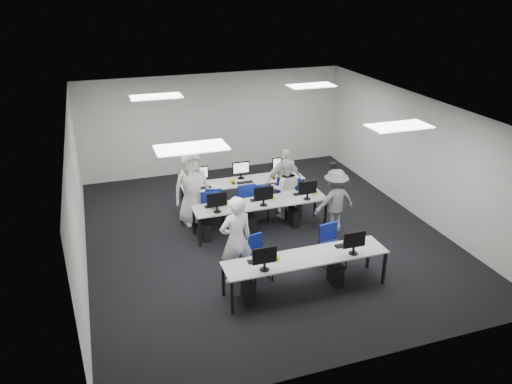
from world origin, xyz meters
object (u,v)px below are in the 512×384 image
object	(u,v)px
chair_4	(289,204)
chair_6	(245,206)
desk_front	(306,259)
student_3	(284,181)
desk_mid	(261,204)
chair_0	(258,266)
chair_2	(215,215)
chair_1	(332,254)
student_1	(286,189)
chair_7	(291,198)
chair_3	(260,210)
chair_5	(210,212)
photographer	(335,201)
student_2	(192,188)
student_0	(236,240)

from	to	relation	value
chair_4	chair_6	world-z (taller)	chair_4
desk_front	student_3	world-z (taller)	student_3
desk_mid	chair_0	bearing A→B (deg)	-110.87
chair_4	student_3	distance (m)	0.58
desk_front	chair_2	xyz separation A→B (m)	(-0.98, 3.22, -0.41)
desk_front	chair_1	size ratio (longest dim) A/B	3.52
chair_6	student_1	size ratio (longest dim) A/B	0.62
chair_7	student_1	bearing A→B (deg)	-107.58
chair_6	student_3	size ratio (longest dim) A/B	0.57
student_3	chair_3	bearing A→B (deg)	-167.24
chair_5	photographer	world-z (taller)	photographer
chair_1	student_2	distance (m)	3.76
chair_2	chair_3	world-z (taller)	chair_2
chair_1	chair_2	distance (m)	3.20
chair_3	chair_5	distance (m)	1.22
chair_3	photographer	distance (m)	1.92
student_0	student_2	xyz separation A→B (m)	(-0.27, 2.81, 0.01)
chair_0	chair_6	world-z (taller)	chair_6
chair_4	chair_7	xyz separation A→B (m)	(0.21, 0.34, -0.02)
chair_3	photographer	size ratio (longest dim) A/B	0.55
desk_mid	student_2	distance (m)	1.72
desk_mid	student_1	size ratio (longest dim) A/B	2.08
chair_3	student_0	bearing A→B (deg)	-104.44
chair_2	student_2	world-z (taller)	student_2
desk_front	chair_4	bearing A→B (deg)	73.42
desk_front	student_3	xyz separation A→B (m)	(0.89, 3.39, 0.16)
chair_3	chair_7	distance (m)	1.07
chair_5	student_0	distance (m)	2.80
chair_0	student_0	bearing A→B (deg)	161.71
chair_0	chair_4	distance (m)	3.02
chair_0	chair_6	size ratio (longest dim) A/B	0.95
student_2	chair_5	bearing A→B (deg)	-19.99
desk_front	photographer	world-z (taller)	photographer
student_1	student_2	distance (m)	2.31
desk_front	chair_3	world-z (taller)	chair_3
chair_3	student_3	bearing A→B (deg)	33.10
chair_0	photographer	world-z (taller)	photographer
desk_mid	chair_2	world-z (taller)	chair_2
chair_2	student_1	distance (m)	1.87
chair_0	photographer	bearing A→B (deg)	15.85
chair_4	chair_5	xyz separation A→B (m)	(-1.98, 0.24, -0.03)
chair_5	chair_6	size ratio (longest dim) A/B	0.92
chair_2	student_2	bearing A→B (deg)	160.44
chair_5	student_0	xyz separation A→B (m)	(-0.13, -2.72, 0.65)
chair_0	chair_6	distance (m)	2.81
chair_2	chair_4	xyz separation A→B (m)	(1.92, -0.04, 0.03)
chair_5	student_1	size ratio (longest dim) A/B	0.57
chair_3	student_1	world-z (taller)	student_1
student_2	photographer	xyz separation A→B (m)	(3.06, -1.50, -0.15)
chair_3	student_3	xyz separation A→B (m)	(0.74, 0.26, 0.57)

